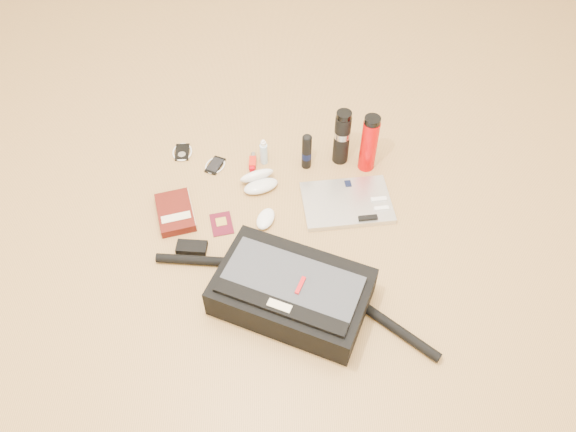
{
  "coord_description": "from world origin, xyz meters",
  "views": [
    {
      "loc": [
        0.01,
        -1.28,
        1.72
      ],
      "look_at": [
        0.04,
        0.07,
        0.06
      ],
      "focal_mm": 35.0,
      "sensor_mm": 36.0,
      "label": 1
    }
  ],
  "objects_px": {
    "messenger_bag": "(291,291)",
    "thermos_red": "(369,143)",
    "thermos_black": "(342,137)",
    "laptop": "(347,203)",
    "book": "(176,212)"
  },
  "relations": [
    {
      "from": "book",
      "to": "messenger_bag",
      "type": "bearing_deg",
      "value": -56.77
    },
    {
      "from": "messenger_bag",
      "to": "thermos_red",
      "type": "bearing_deg",
      "value": 86.34
    },
    {
      "from": "thermos_black",
      "to": "thermos_red",
      "type": "xyz_separation_m",
      "value": [
        0.11,
        -0.04,
        0.0
      ]
    },
    {
      "from": "messenger_bag",
      "to": "book",
      "type": "distance_m",
      "value": 0.6
    },
    {
      "from": "messenger_bag",
      "to": "thermos_black",
      "type": "distance_m",
      "value": 0.74
    },
    {
      "from": "messenger_bag",
      "to": "thermos_red",
      "type": "xyz_separation_m",
      "value": [
        0.34,
        0.66,
        0.07
      ]
    },
    {
      "from": "laptop",
      "to": "thermos_red",
      "type": "relative_size",
      "value": 1.39
    },
    {
      "from": "book",
      "to": "thermos_red",
      "type": "bearing_deg",
      "value": 3.37
    },
    {
      "from": "book",
      "to": "thermos_black",
      "type": "height_order",
      "value": "thermos_black"
    },
    {
      "from": "messenger_bag",
      "to": "thermos_black",
      "type": "height_order",
      "value": "thermos_black"
    },
    {
      "from": "book",
      "to": "thermos_red",
      "type": "relative_size",
      "value": 0.87
    },
    {
      "from": "book",
      "to": "thermos_red",
      "type": "distance_m",
      "value": 0.83
    },
    {
      "from": "laptop",
      "to": "book",
      "type": "relative_size",
      "value": 1.6
    },
    {
      "from": "messenger_bag",
      "to": "book",
      "type": "xyz_separation_m",
      "value": [
        -0.44,
        0.4,
        -0.05
      ]
    },
    {
      "from": "laptop",
      "to": "thermos_red",
      "type": "height_order",
      "value": "thermos_red"
    }
  ]
}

